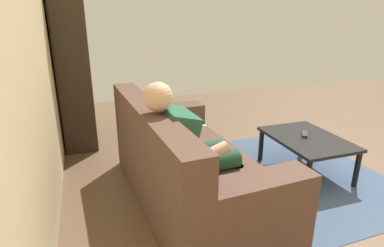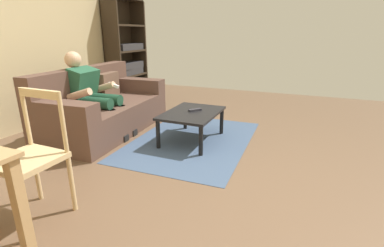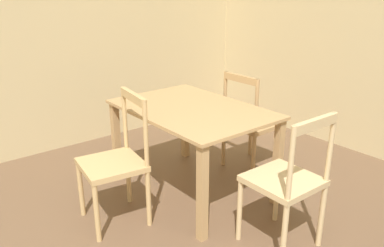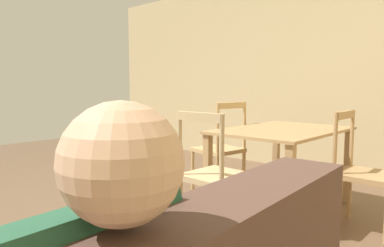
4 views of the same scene
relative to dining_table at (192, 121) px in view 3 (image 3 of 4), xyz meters
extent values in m
cube|color=tan|center=(0.00, 0.00, 0.10)|extent=(1.27, 0.87, 0.02)
cube|color=tan|center=(-0.59, -0.38, -0.27)|extent=(0.06, 0.06, 0.71)
cube|color=tan|center=(0.59, -0.38, -0.27)|extent=(0.06, 0.06, 0.71)
cube|color=tan|center=(-0.59, 0.38, -0.27)|extent=(0.06, 0.06, 0.71)
cube|color=tan|center=(0.59, 0.38, -0.27)|extent=(0.06, 0.06, 0.71)
cube|color=tan|center=(0.00, 0.73, -0.19)|extent=(0.43, 0.43, 0.04)
cylinder|color=tan|center=(0.19, 0.93, -0.41)|extent=(0.04, 0.04, 0.43)
cylinder|color=tan|center=(-0.19, 0.92, -0.41)|extent=(0.04, 0.04, 0.43)
cylinder|color=tan|center=(0.19, 0.55, -0.41)|extent=(0.04, 0.04, 0.43)
cylinder|color=tan|center=(-0.19, 0.54, -0.41)|extent=(0.04, 0.04, 0.43)
cylinder|color=tan|center=(0.19, 0.55, 0.05)|extent=(0.03, 0.03, 0.49)
cylinder|color=tan|center=(-0.19, 0.54, 0.05)|extent=(0.03, 0.03, 0.49)
cube|color=tan|center=(0.00, 0.54, 0.27)|extent=(0.38, 0.04, 0.06)
cube|color=#D1B27F|center=(0.94, 0.00, -0.15)|extent=(0.43, 0.43, 0.04)
cylinder|color=#D1B27F|center=(0.75, 0.19, -0.39)|extent=(0.04, 0.04, 0.47)
cylinder|color=#D1B27F|center=(0.74, -0.19, -0.39)|extent=(0.04, 0.04, 0.47)
cylinder|color=#D1B27F|center=(1.13, 0.19, -0.39)|extent=(0.04, 0.04, 0.47)
cylinder|color=#D1B27F|center=(1.12, -0.19, -0.39)|extent=(0.04, 0.04, 0.47)
cylinder|color=#D1B27F|center=(1.13, 0.19, 0.08)|extent=(0.03, 0.03, 0.47)
cylinder|color=#D1B27F|center=(1.12, -0.19, 0.08)|extent=(0.03, 0.03, 0.47)
cube|color=#D1B27F|center=(1.13, 0.00, 0.29)|extent=(0.04, 0.38, 0.06)
cube|color=tan|center=(0.00, -0.73, -0.17)|extent=(0.48, 0.48, 0.04)
cylinder|color=tan|center=(-0.22, -0.90, -0.40)|extent=(0.04, 0.04, 0.45)
cylinder|color=tan|center=(0.16, -0.95, -0.40)|extent=(0.04, 0.04, 0.45)
cylinder|color=tan|center=(-0.16, -0.52, -0.40)|extent=(0.04, 0.04, 0.45)
cylinder|color=tan|center=(0.22, -0.57, -0.40)|extent=(0.04, 0.04, 0.45)
cylinder|color=tan|center=(-0.16, -0.52, 0.08)|extent=(0.03, 0.03, 0.50)
cylinder|color=tan|center=(0.22, -0.57, 0.08)|extent=(0.03, 0.03, 0.50)
cube|color=tan|center=(0.03, -0.55, 0.30)|extent=(0.38, 0.09, 0.06)
camera|label=1|loc=(0.45, 1.57, 0.92)|focal=29.98mm
camera|label=2|loc=(-0.29, -1.79, 0.71)|focal=26.55mm
camera|label=3|loc=(2.33, -1.88, 1.05)|focal=36.73mm
camera|label=4|loc=(2.91, 1.57, 0.50)|focal=33.57mm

